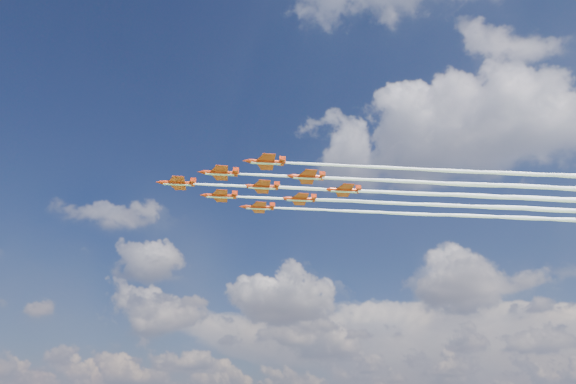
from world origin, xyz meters
name	(u,v)px	position (x,y,z in m)	size (l,w,h in m)	color
jet_lead	(458,195)	(43.68, 34.73, 85.60)	(123.73, 90.68, 2.47)	red
jet_row2_port	(509,186)	(56.43, 35.16, 85.60)	(123.73, 90.68, 2.47)	red
jet_row2_starb	(485,207)	(48.03, 46.73, 85.60)	(123.73, 90.68, 2.47)	red
jet_row3_port	(564,176)	(69.19, 35.58, 85.60)	(123.73, 90.68, 2.47)	red
jet_row3_centre	(534,198)	(60.79, 47.15, 85.60)	(123.73, 90.68, 2.47)	red
jet_row3_starb	(509,217)	(52.39, 58.73, 85.60)	(123.73, 90.68, 2.47)	red
jet_row4_starb	(557,210)	(65.14, 59.15, 85.60)	(123.73, 90.68, 2.47)	red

